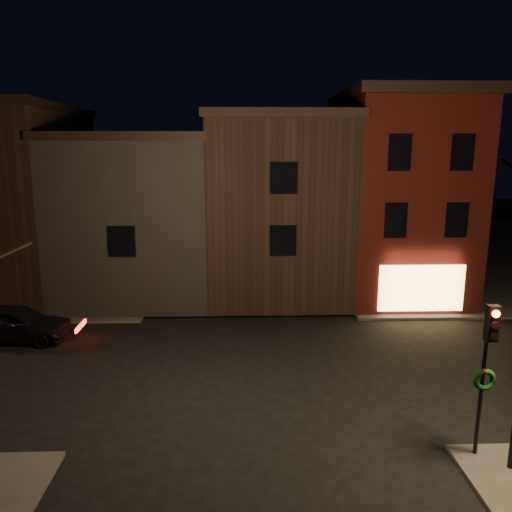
{
  "coord_description": "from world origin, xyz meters",
  "views": [
    {
      "loc": [
        -0.39,
        -16.71,
        7.83
      ],
      "look_at": [
        0.25,
        4.55,
        3.2
      ],
      "focal_mm": 35.0,
      "sensor_mm": 36.0,
      "label": 1
    }
  ],
  "objects": [
    {
      "name": "row_building_a",
      "position": [
        1.5,
        10.5,
        4.83
      ],
      "size": [
        7.3,
        10.3,
        9.4
      ],
      "color": "black",
      "rests_on": "ground"
    },
    {
      "name": "row_building_c",
      "position": [
        -13.0,
        10.5,
        5.08
      ],
      "size": [
        7.3,
        10.3,
        9.9
      ],
      "color": "black",
      "rests_on": "ground"
    },
    {
      "name": "parked_car_a",
      "position": [
        -9.73,
        3.06,
        0.76
      ],
      "size": [
        4.59,
        2.15,
        1.52
      ],
      "primitive_type": "imported",
      "rotation": [
        0.0,
        0.0,
        1.49
      ],
      "color": "black",
      "rests_on": "ground"
    },
    {
      "name": "corner_building",
      "position": [
        8.0,
        9.47,
        5.4
      ],
      "size": [
        6.5,
        8.5,
        10.5
      ],
      "color": "#4C120D",
      "rests_on": "ground"
    },
    {
      "name": "traffic_signal",
      "position": [
        5.6,
        -5.51,
        2.81
      ],
      "size": [
        0.58,
        0.38,
        4.05
      ],
      "color": "black",
      "rests_on": "sidewalk_near_right"
    },
    {
      "name": "sidewalk_far_right",
      "position": [
        20.0,
        20.0,
        0.06
      ],
      "size": [
        30.0,
        30.0,
        0.12
      ],
      "primitive_type": "cube",
      "color": "#2D2B28",
      "rests_on": "ground"
    },
    {
      "name": "row_building_b",
      "position": [
        -5.75,
        10.5,
        4.33
      ],
      "size": [
        7.8,
        10.3,
        8.4
      ],
      "color": "black",
      "rests_on": "ground"
    },
    {
      "name": "ground",
      "position": [
        0.0,
        0.0,
        0.0
      ],
      "size": [
        120.0,
        120.0,
        0.0
      ],
      "primitive_type": "plane",
      "color": "black",
      "rests_on": "ground"
    }
  ]
}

